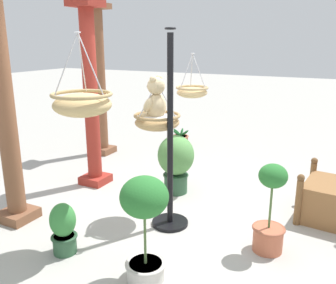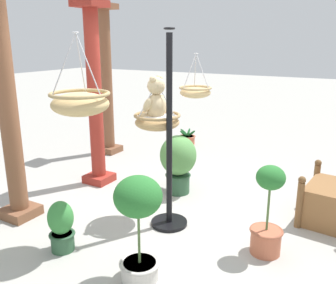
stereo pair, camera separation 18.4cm
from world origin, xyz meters
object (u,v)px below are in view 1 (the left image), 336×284
object	(u,v)px
display_pole_central	(170,170)
potted_plant_trailing_ivy	(176,160)
greenhouse_pillar_left	(4,101)
greenhouse_pillar_far_back	(91,100)
hanging_basket_with_teddy	(157,121)
potted_plant_fern_front	(270,213)
potted_plant_conical_shrub	(180,138)
hanging_basket_right_low	(192,91)
potted_plant_tall_leafy	(145,218)
wooden_planter_box	(332,200)
hanging_basket_left_high	(82,103)
potted_plant_flowering_red	(63,228)
teddy_bear	(155,101)
greenhouse_pillar_right	(100,85)

from	to	relation	value
display_pole_central	potted_plant_trailing_ivy	bearing A→B (deg)	21.73
greenhouse_pillar_left	greenhouse_pillar_far_back	size ratio (longest dim) A/B	1.13
hanging_basket_with_teddy	potted_plant_fern_front	world-z (taller)	hanging_basket_with_teddy
greenhouse_pillar_left	potted_plant_conical_shrub	distance (m)	4.29
potted_plant_conical_shrub	greenhouse_pillar_left	bearing A→B (deg)	175.05
display_pole_central	hanging_basket_with_teddy	world-z (taller)	display_pole_central
hanging_basket_right_low	potted_plant_fern_front	distance (m)	2.26
hanging_basket_with_teddy	hanging_basket_right_low	xyz separation A→B (m)	(1.18, 0.06, 0.21)
greenhouse_pillar_far_back	potted_plant_conical_shrub	bearing A→B (deg)	-5.23
potted_plant_trailing_ivy	greenhouse_pillar_left	bearing A→B (deg)	139.96
hanging_basket_with_teddy	greenhouse_pillar_left	world-z (taller)	greenhouse_pillar_left
greenhouse_pillar_far_back	potted_plant_tall_leafy	distance (m)	2.65
greenhouse_pillar_far_back	wooden_planter_box	distance (m)	3.56
hanging_basket_left_high	potted_plant_fern_front	size ratio (longest dim) A/B	0.83
potted_plant_flowering_red	potted_plant_conical_shrub	xyz separation A→B (m)	(4.35, 0.69, -0.16)
hanging_basket_with_teddy	wooden_planter_box	world-z (taller)	hanging_basket_with_teddy
greenhouse_pillar_left	wooden_planter_box	distance (m)	4.11
wooden_planter_box	potted_plant_conical_shrub	size ratio (longest dim) A/B	2.24
hanging_basket_with_teddy	teddy_bear	xyz separation A→B (m)	(0.00, 0.02, 0.23)
greenhouse_pillar_right	teddy_bear	bearing A→B (deg)	-129.81
greenhouse_pillar_left	greenhouse_pillar_far_back	world-z (taller)	greenhouse_pillar_left
potted_plant_fern_front	wooden_planter_box	bearing A→B (deg)	-27.27
wooden_planter_box	potted_plant_conical_shrub	xyz separation A→B (m)	(2.27, 3.14, -0.14)
teddy_bear	greenhouse_pillar_left	size ratio (longest dim) A/B	0.18
teddy_bear	potted_plant_flowering_red	bearing A→B (deg)	159.90
display_pole_central	wooden_planter_box	bearing A→B (deg)	-59.15
display_pole_central	greenhouse_pillar_right	size ratio (longest dim) A/B	0.81
hanging_basket_right_low	wooden_planter_box	bearing A→B (deg)	-98.13
hanging_basket_right_low	greenhouse_pillar_far_back	size ratio (longest dim) A/B	0.24
greenhouse_pillar_far_back	potted_plant_flowering_red	size ratio (longest dim) A/B	4.85
teddy_bear	potted_plant_conical_shrub	distance (m)	3.61
greenhouse_pillar_far_back	potted_plant_tall_leafy	bearing A→B (deg)	-131.66
teddy_bear	greenhouse_pillar_far_back	size ratio (longest dim) A/B	0.20
wooden_planter_box	potted_plant_tall_leafy	xyz separation A→B (m)	(-2.08, 1.47, 0.37)
greenhouse_pillar_far_back	potted_plant_tall_leafy	size ratio (longest dim) A/B	2.66
greenhouse_pillar_far_back	potted_plant_trailing_ivy	distance (m)	1.54
wooden_planter_box	potted_plant_trailing_ivy	xyz separation A→B (m)	(-0.13, 2.10, 0.23)
teddy_bear	hanging_basket_left_high	xyz separation A→B (m)	(-0.94, 0.30, 0.10)
potted_plant_fern_front	potted_plant_trailing_ivy	distance (m)	1.81
hanging_basket_right_low	potted_plant_conical_shrub	bearing A→B (deg)	29.08
potted_plant_fern_front	potted_plant_conical_shrub	bearing A→B (deg)	37.71
hanging_basket_right_low	greenhouse_pillar_right	bearing A→B (deg)	72.74
wooden_planter_box	potted_plant_fern_front	bearing A→B (deg)	152.73
potted_plant_tall_leafy	greenhouse_pillar_left	bearing A→B (deg)	81.82
greenhouse_pillar_far_back	potted_plant_fern_front	distance (m)	3.04
hanging_basket_right_low	greenhouse_pillar_far_back	bearing A→B (deg)	116.41
greenhouse_pillar_far_back	wooden_planter_box	bearing A→B (deg)	-83.69
potted_plant_flowering_red	greenhouse_pillar_far_back	bearing A→B (deg)	28.60
greenhouse_pillar_left	potted_plant_tall_leafy	xyz separation A→B (m)	(-0.29, -2.02, -0.86)
greenhouse_pillar_right	hanging_basket_left_high	bearing A→B (deg)	-145.41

